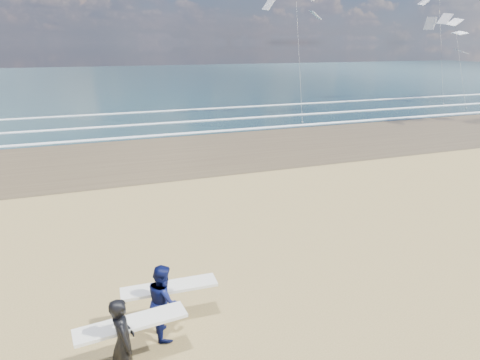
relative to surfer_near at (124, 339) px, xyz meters
name	(u,v)px	position (x,y,z in m)	size (l,w,h in m)	color
wet_sand_strip	(395,132)	(21.41, 18.16, -0.94)	(220.00, 12.00, 0.01)	#4E3E2A
ocean	(201,78)	(21.41, 72.16, -0.93)	(220.00, 100.00, 0.02)	#172D33
foam_breakers	(324,112)	(21.41, 28.26, -0.89)	(220.00, 11.70, 0.05)	white
surfer_near	(124,339)	(0.00, 0.00, 0.00)	(2.24, 1.07, 1.85)	black
surfer_far	(164,299)	(0.99, 1.16, -0.06)	(2.22, 1.09, 1.74)	#0C1347
kite_1	(298,44)	(17.44, 26.47, 5.33)	(5.43, 4.70, 11.61)	slate
kite_5	(441,36)	(36.98, 30.89, 6.07)	(5.04, 4.65, 13.33)	slate
kite_7	(459,51)	(36.91, 28.15, 4.61)	(6.40, 4.80, 9.64)	slate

